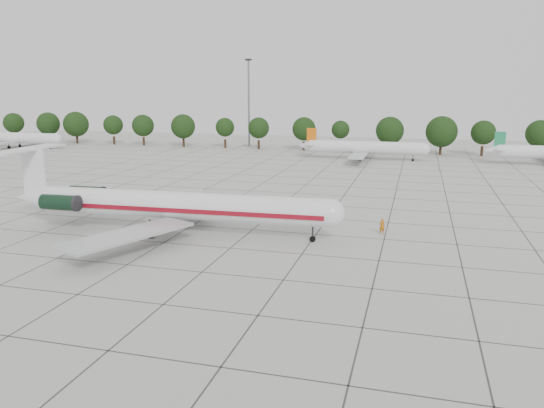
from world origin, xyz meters
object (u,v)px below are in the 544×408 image
object	(u,v)px
ground_crew	(382,226)
floodlight_mast	(249,98)
bg_airliner_c	(365,148)
bg_airliner_a	(16,138)
main_airliner	(163,204)

from	to	relation	value
ground_crew	floodlight_mast	distance (m)	101.54
ground_crew	bg_airliner_c	size ratio (longest dim) A/B	0.07
bg_airliner_a	floodlight_mast	world-z (taller)	floodlight_mast
main_airliner	floodlight_mast	size ratio (longest dim) A/B	1.65
ground_crew	floodlight_mast	world-z (taller)	floodlight_mast
ground_crew	bg_airliner_a	size ratio (longest dim) A/B	0.07
main_airliner	ground_crew	distance (m)	26.31
main_airliner	ground_crew	world-z (taller)	main_airliner
ground_crew	bg_airliner_c	world-z (taller)	bg_airliner_c
main_airliner	ground_crew	bearing A→B (deg)	11.27
main_airliner	floodlight_mast	bearing A→B (deg)	99.36
main_airliner	bg_airliner_a	size ratio (longest dim) A/B	1.49
main_airliner	bg_airliner_c	bearing A→B (deg)	74.82
bg_airliner_a	main_airliner	bearing A→B (deg)	-40.96
ground_crew	floodlight_mast	bearing A→B (deg)	-75.34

